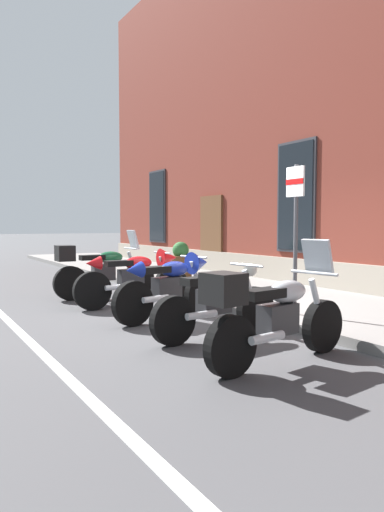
% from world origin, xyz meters
% --- Properties ---
extents(ground_plane, '(140.00, 140.00, 0.00)m').
position_xyz_m(ground_plane, '(0.00, 0.00, 0.00)').
color(ground_plane, '#424244').
extents(sidewalk, '(30.62, 3.15, 0.14)m').
position_xyz_m(sidewalk, '(0.00, 1.58, 0.07)').
color(sidewalk, slate).
rests_on(sidewalk, ground_plane).
extents(lane_stripe, '(30.62, 0.12, 0.01)m').
position_xyz_m(lane_stripe, '(0.00, -3.20, 0.00)').
color(lane_stripe, silver).
rests_on(lane_stripe, ground_plane).
extents(motorcycle_green_touring, '(0.62, 2.11, 1.36)m').
position_xyz_m(motorcycle_green_touring, '(-2.69, -1.18, 0.56)').
color(motorcycle_green_touring, black).
rests_on(motorcycle_green_touring, ground_plane).
extents(motorcycle_red_sport, '(0.62, 2.21, 1.03)m').
position_xyz_m(motorcycle_red_sport, '(-1.45, -0.93, 0.56)').
color(motorcycle_red_sport, black).
rests_on(motorcycle_red_sport, ground_plane).
extents(motorcycle_blue_sport, '(0.67, 2.00, 1.04)m').
position_xyz_m(motorcycle_blue_sport, '(-0.04, -0.97, 0.56)').
color(motorcycle_blue_sport, black).
rests_on(motorcycle_blue_sport, ground_plane).
extents(motorcycle_grey_naked, '(0.62, 2.01, 0.94)m').
position_xyz_m(motorcycle_grey_naked, '(1.31, -1.03, 0.47)').
color(motorcycle_grey_naked, black).
rests_on(motorcycle_grey_naked, ground_plane).
extents(motorcycle_silver_touring, '(0.72, 2.07, 1.31)m').
position_xyz_m(motorcycle_silver_touring, '(2.66, -1.23, 0.55)').
color(motorcycle_silver_touring, black).
rests_on(motorcycle_silver_touring, ground_plane).
extents(parking_sign, '(0.36, 0.07, 2.22)m').
position_xyz_m(parking_sign, '(1.12, 0.46, 1.58)').
color(parking_sign, '#4C4C51').
rests_on(parking_sign, sidewalk).
extents(barrel_planter, '(0.57, 0.57, 0.92)m').
position_xyz_m(barrel_planter, '(-3.70, 1.22, 0.54)').
color(barrel_planter, brown).
rests_on(barrel_planter, sidewalk).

